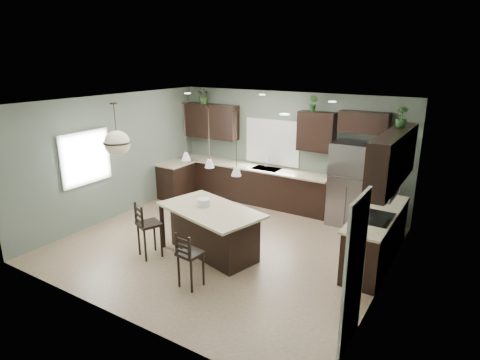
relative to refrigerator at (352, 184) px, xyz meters
The scene contains 32 objects.
ground 3.07m from the refrigerator, 127.34° to the right, with size 6.00×6.00×0.00m, color #9E8466.
pantry_door 4.06m from the refrigerator, 72.84° to the right, with size 0.04×0.82×2.04m, color white.
window_back 2.30m from the refrigerator, 169.44° to the left, with size 1.35×0.02×1.00m, color white.
window_left 5.73m from the refrigerator, 146.69° to the right, with size 0.02×1.10×1.00m, color white.
left_return_cabs 4.55m from the refrigerator, behind, with size 0.60×0.90×0.90m, color black.
left_return_countertop 4.50m from the refrigerator, behind, with size 0.66×0.96×0.04m, color beige.
back_lower_cabs 2.67m from the refrigerator, behind, with size 4.20×0.60×0.90m, color black.
back_countertop 2.63m from the refrigerator, behind, with size 4.20×0.66×0.04m, color beige.
sink_inset 2.18m from the refrigerator, behind, with size 0.70×0.45×0.01m, color gray.
faucet 2.18m from the refrigerator, behind, with size 0.02×0.02×0.28m, color silver.
back_upper_left 4.07m from the refrigerator, behind, with size 1.55×0.34×0.90m, color black.
back_upper_right 1.44m from the refrigerator, 165.59° to the left, with size 0.85×0.34×0.90m, color black.
fridge_header 1.35m from the refrigerator, 73.78° to the left, with size 1.05×0.34×0.45m, color black.
right_lower_cabs 1.79m from the refrigerator, 57.59° to the right, with size 0.60×2.35×0.90m, color black.
right_countertop 1.71m from the refrigerator, 58.16° to the right, with size 0.66×2.35×0.04m, color beige.
cooktop 1.95m from the refrigerator, 62.42° to the right, with size 0.58×0.75×0.02m, color black.
wall_oven_front 1.90m from the refrigerator, 70.33° to the right, with size 0.01×0.72×0.60m, color gray.
right_upper_cabs 2.07m from the refrigerator, 54.09° to the right, with size 0.34×2.35×0.90m, color black.
microwave 2.09m from the refrigerator, 59.88° to the right, with size 0.40×0.75×0.40m, color gray.
refrigerator is the anchor object (origin of this frame).
kitchen_island 3.36m from the refrigerator, 121.68° to the right, with size 1.94×1.10×0.92m, color black.
serving_dish 3.39m from the refrigerator, 124.92° to the right, with size 0.24×0.24×0.14m, color silver.
bar_stool_left 4.41m from the refrigerator, 127.62° to the right, with size 0.39×0.39×1.06m, color black.
bar_stool_right 4.15m from the refrigerator, 109.54° to the right, with size 0.36×0.36×0.97m, color black.
pendant_left 3.83m from the refrigerator, 132.43° to the right, with size 0.17×0.17×1.10m, color silver, non-canonical shape.
pendant_center 3.58m from the refrigerator, 121.68° to the right, with size 0.17×0.17×1.10m, color silver, non-canonical shape.
pendant_right 3.46m from the refrigerator, 109.59° to the right, with size 0.17×0.17×1.10m, color white, non-canonical shape.
chandelier 5.02m from the refrigerator, 135.40° to the right, with size 0.52×0.52×0.99m, color beige, non-canonical shape.
plant_back_left 4.46m from the refrigerator, behind, with size 0.38×0.33×0.42m, color #2F4F22.
plant_back_right 1.99m from the refrigerator, 168.44° to the left, with size 0.20×0.16×0.37m, color #285726.
plant_right_wall 2.17m from the refrigerator, 43.57° to the right, with size 0.20×0.20×0.35m, color #2A5927.
room_shell 3.03m from the refrigerator, 127.34° to the right, with size 6.00×6.00×6.00m.
Camera 1 is at (4.10, -6.02, 3.57)m, focal length 30.00 mm.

